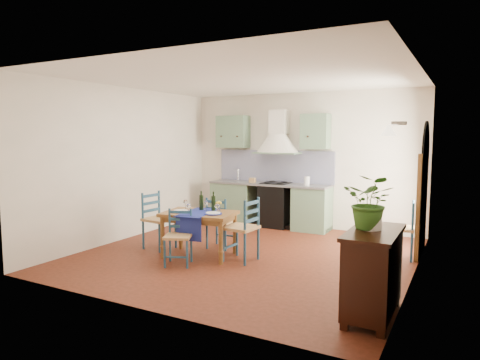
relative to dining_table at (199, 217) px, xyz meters
name	(u,v)px	position (x,y,z in m)	size (l,w,h in m)	color
floor	(247,254)	(0.63, 0.44, -0.63)	(5.00, 5.00, 0.00)	#3E1A0D
back_wall	(277,177)	(0.16, 2.73, 0.42)	(5.00, 0.96, 2.80)	beige
right_wall	(418,178)	(3.12, 0.72, 0.71)	(0.26, 5.00, 2.80)	beige
left_wall	(128,163)	(-1.87, 0.44, 0.77)	(0.04, 5.00, 2.80)	beige
ceiling	(247,78)	(0.63, 0.44, 2.18)	(5.00, 5.00, 0.01)	white
dining_table	(199,217)	(0.00, 0.00, 0.00)	(1.21, 0.94, 1.03)	brown
chair_near	(179,236)	(-0.03, -0.51, -0.20)	(0.51, 0.51, 0.82)	navy
chair_far	(220,222)	(0.03, 0.58, -0.18)	(0.43, 0.43, 0.88)	navy
chair_left	(158,220)	(-0.89, 0.07, -0.13)	(0.49, 0.49, 0.96)	navy
chair_right	(243,228)	(0.73, 0.09, -0.12)	(0.49, 0.49, 0.98)	navy
chair_spare	(402,229)	(2.86, 1.40, -0.16)	(0.46, 0.46, 0.91)	navy
sideboard	(373,270)	(2.89, -1.05, -0.12)	(0.50, 1.05, 0.94)	black
potted_plant	(371,202)	(2.84, -1.01, 0.60)	(0.53, 0.46, 0.58)	#2E5E1D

